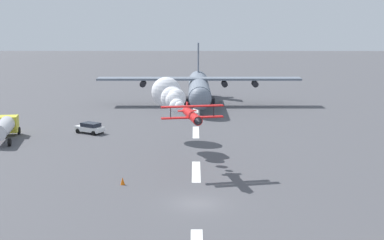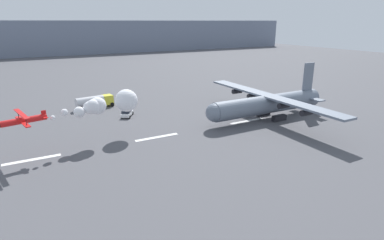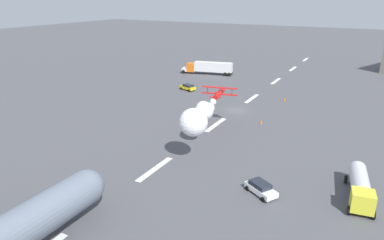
{
  "view_description": "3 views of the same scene",
  "coord_description": "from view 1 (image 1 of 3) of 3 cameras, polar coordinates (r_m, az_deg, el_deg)",
  "views": [
    {
      "loc": [
        -45.41,
        0.15,
        16.03
      ],
      "look_at": [
        9.79,
        0.44,
        5.59
      ],
      "focal_mm": 50.81,
      "sensor_mm": 36.0,
      "label": 1
    },
    {
      "loc": [
        10.41,
        -49.15,
        19.72
      ],
      "look_at": [
        37.09,
        0.0,
        2.14
      ],
      "focal_mm": 29.54,
      "sensor_mm": 36.0,
      "label": 2
    },
    {
      "loc": [
        65.51,
        25.21,
        22.66
      ],
      "look_at": [
        19.28,
        0.04,
        3.86
      ],
      "focal_mm": 32.71,
      "sensor_mm": 36.0,
      "label": 3
    }
  ],
  "objects": [
    {
      "name": "ground_plane",
      "position": [
        48.15,
        0.47,
        -8.73
      ],
      "size": [
        440.0,
        440.0,
        0.0
      ],
      "primitive_type": "plane",
      "color": "#4C4C51",
      "rests_on": "ground"
    },
    {
      "name": "airport_staff_sedan",
      "position": [
        77.56,
        -10.65,
        -0.79
      ],
      "size": [
        3.69,
        4.49,
        1.52
      ],
      "color": "white",
      "rests_on": "ground"
    },
    {
      "name": "runway_stripe_4",
      "position": [
        57.67,
        0.44,
        -5.42
      ],
      "size": [
        8.0,
        0.9,
        0.01
      ],
      "primitive_type": "cube",
      "color": "white",
      "rests_on": "ground"
    },
    {
      "name": "traffic_cone_far",
      "position": [
        53.58,
        -7.3,
        -6.37
      ],
      "size": [
        0.44,
        0.44,
        0.75
      ],
      "primitive_type": "cone",
      "color": "orange",
      "rests_on": "ground"
    },
    {
      "name": "cargo_transport_plane",
      "position": [
        100.08,
        0.75,
        3.41
      ],
      "size": [
        28.27,
        37.71,
        11.04
      ],
      "color": "slate",
      "rests_on": "ground"
    },
    {
      "name": "runway_stripe_5",
      "position": [
        77.07,
        0.41,
        -1.29
      ],
      "size": [
        8.0,
        0.9,
        0.01
      ],
      "primitive_type": "cube",
      "color": "white",
      "rests_on": "ground"
    },
    {
      "name": "runway_stripe_6",
      "position": [
        96.7,
        0.39,
        1.17
      ],
      "size": [
        8.0,
        0.9,
        0.01
      ],
      "primitive_type": "cube",
      "color": "white",
      "rests_on": "ground"
    },
    {
      "name": "stunt_biplane_red",
      "position": [
        68.58,
        -2.23,
        2.51
      ],
      "size": [
        22.0,
        8.77,
        3.95
      ],
      "color": "red"
    },
    {
      "name": "fuel_tanker_truck",
      "position": [
        75.96,
        -19.08,
        -0.73
      ],
      "size": [
        8.89,
        3.95,
        2.9
      ],
      "color": "yellow",
      "rests_on": "ground"
    }
  ]
}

